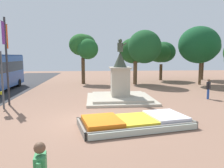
% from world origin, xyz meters
% --- Properties ---
extents(ground_plane, '(78.57, 78.57, 0.00)m').
position_xyz_m(ground_plane, '(0.00, 0.00, 0.00)').
color(ground_plane, '#8C6651').
extents(flower_planter, '(5.83, 3.55, 0.52)m').
position_xyz_m(flower_planter, '(2.21, -1.18, 0.22)').
color(flower_planter, '#38281C').
rests_on(flower_planter, ground_plane).
extents(statue_monument, '(5.16, 5.16, 4.76)m').
position_xyz_m(statue_monument, '(2.30, 5.42, 0.92)').
color(statue_monument, '#B5AA96').
rests_on(statue_monument, ground_plane).
extents(traffic_light_mid_block, '(0.41, 0.30, 3.76)m').
position_xyz_m(traffic_light_mid_block, '(-5.79, 3.24, 2.59)').
color(traffic_light_mid_block, '#4C5156').
rests_on(traffic_light_mid_block, ground_plane).
extents(banner_pole, '(0.14, 1.14, 6.06)m').
position_xyz_m(banner_pole, '(-5.73, 4.30, 3.39)').
color(banner_pole, '#2D2D33').
rests_on(banner_pole, ground_plane).
extents(pedestrian_crossing_plaza, '(0.43, 0.43, 1.63)m').
position_xyz_m(pedestrian_crossing_plaza, '(9.42, 5.14, 0.94)').
color(pedestrian_crossing_plaza, '#264CA5').
rests_on(pedestrian_crossing_plaza, ground_plane).
extents(park_tree_far_left, '(3.63, 3.38, 6.21)m').
position_xyz_m(park_tree_far_left, '(-0.82, 16.34, 4.65)').
color(park_tree_far_left, '#4C3823').
rests_on(park_tree_far_left, ground_plane).
extents(park_tree_behind_statue, '(5.35, 5.21, 6.88)m').
position_xyz_m(park_tree_behind_statue, '(12.93, 13.72, 4.66)').
color(park_tree_behind_statue, brown).
rests_on(park_tree_behind_statue, ground_plane).
extents(park_tree_far_right, '(4.98, 5.37, 7.32)m').
position_xyz_m(park_tree_far_right, '(16.28, 19.18, 5.05)').
color(park_tree_far_right, '#4C3823').
rests_on(park_tree_far_right, ground_plane).
extents(park_tree_street_side, '(4.68, 5.62, 6.45)m').
position_xyz_m(park_tree_street_side, '(5.86, 14.67, 4.33)').
color(park_tree_street_side, brown).
rests_on(park_tree_street_side, ground_plane).
extents(park_tree_mid_canopy, '(4.30, 4.20, 5.46)m').
position_xyz_m(park_tree_mid_canopy, '(9.83, 19.00, 3.89)').
color(park_tree_mid_canopy, '#4C3823').
rests_on(park_tree_mid_canopy, ground_plane).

